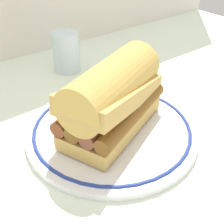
% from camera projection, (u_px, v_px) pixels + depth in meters
% --- Properties ---
extents(ground_plane, '(1.50, 1.50, 0.00)m').
position_uv_depth(ground_plane, '(96.00, 132.00, 0.51)').
color(ground_plane, white).
extents(plate, '(0.29, 0.29, 0.01)m').
position_uv_depth(plate, '(112.00, 130.00, 0.51)').
color(plate, white).
rests_on(plate, ground_plane).
extents(sausage_sandwich, '(0.21, 0.17, 0.12)m').
position_uv_depth(sausage_sandwich, '(112.00, 97.00, 0.47)').
color(sausage_sandwich, tan).
rests_on(sausage_sandwich, plate).
extents(drinking_glass, '(0.06, 0.06, 0.09)m').
position_uv_depth(drinking_glass, '(66.00, 54.00, 0.69)').
color(drinking_glass, silver).
rests_on(drinking_glass, ground_plane).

